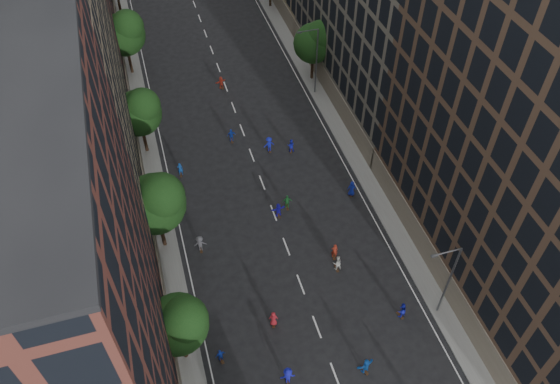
{
  "coord_description": "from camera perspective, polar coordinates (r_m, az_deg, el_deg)",
  "views": [
    {
      "loc": [
        -9.69,
        -8.16,
        41.98
      ],
      "look_at": [
        0.92,
        27.81,
        2.0
      ],
      "focal_mm": 35.0,
      "sensor_mm": 36.0,
      "label": 1
    }
  ],
  "objects": [
    {
      "name": "ground",
      "position": [
        64.62,
        -3.87,
        6.19
      ],
      "size": [
        240.0,
        240.0,
        0.0
      ],
      "primitive_type": "plane",
      "color": "black",
      "rests_on": "ground"
    },
    {
      "name": "sidewalk_left",
      "position": [
        69.71,
        -15.09,
        8.07
      ],
      "size": [
        4.0,
        105.0,
        0.15
      ],
      "primitive_type": "cube",
      "color": "slate",
      "rests_on": "ground"
    },
    {
      "name": "sidewalk_right",
      "position": [
        72.97,
        4.06,
        11.65
      ],
      "size": [
        4.0,
        105.0,
        0.15
      ],
      "primitive_type": "cube",
      "color": "slate",
      "rests_on": "ground"
    },
    {
      "name": "bldg_left_a",
      "position": [
        34.38,
        -25.24,
        -11.71
      ],
      "size": [
        14.0,
        22.0,
        30.0
      ],
      "primitive_type": "cube",
      "color": "#5B2B23",
      "rests_on": "ground"
    },
    {
      "name": "bldg_left_b",
      "position": [
        50.73,
        -25.29,
        12.73
      ],
      "size": [
        14.0,
        26.0,
        34.0
      ],
      "primitive_type": "cube",
      "color": "#837256",
      "rests_on": "ground"
    },
    {
      "name": "tree_left_1",
      "position": [
        42.59,
        -10.44,
        -13.3
      ],
      "size": [
        4.8,
        4.8,
        8.21
      ],
      "color": "black",
      "rests_on": "ground"
    },
    {
      "name": "tree_left_2",
      "position": [
        49.26,
        -12.75,
        -1.0
      ],
      "size": [
        5.6,
        5.6,
        9.45
      ],
      "color": "black",
      "rests_on": "ground"
    },
    {
      "name": "tree_left_3",
      "position": [
        60.13,
        -14.46,
        8.19
      ],
      "size": [
        5.0,
        5.0,
        8.58
      ],
      "color": "black",
      "rests_on": "ground"
    },
    {
      "name": "tree_left_4",
      "position": [
        73.39,
        -15.91,
        15.77
      ],
      "size": [
        5.4,
        5.4,
        9.08
      ],
      "color": "black",
      "rests_on": "ground"
    },
    {
      "name": "tree_right_a",
      "position": [
        70.02,
        3.71,
        15.46
      ],
      "size": [
        5.0,
        5.0,
        8.39
      ],
      "color": "black",
      "rests_on": "ground"
    },
    {
      "name": "streetlamp_near",
      "position": [
        46.52,
        17.11,
        -8.59
      ],
      "size": [
        2.64,
        0.22,
        9.06
      ],
      "color": "#595B60",
      "rests_on": "ground"
    },
    {
      "name": "streetlamp_far",
      "position": [
        67.7,
        3.66,
        13.79
      ],
      "size": [
        2.64,
        0.22,
        9.06
      ],
      "color": "#595B60",
      "rests_on": "ground"
    },
    {
      "name": "skater_2",
      "position": [
        49.04,
        12.59,
        -12.0
      ],
      "size": [
        0.99,
        0.85,
        1.73
      ],
      "primitive_type": "imported",
      "rotation": [
        0.0,
        0.0,
        3.4
      ],
      "color": "#1419A7",
      "rests_on": "ground"
    },
    {
      "name": "skater_3",
      "position": [
        45.1,
        0.81,
        -18.69
      ],
      "size": [
        1.28,
        0.83,
        1.88
      ],
      "primitive_type": "imported",
      "rotation": [
        0.0,
        0.0,
        3.03
      ],
      "color": "#1416A8",
      "rests_on": "ground"
    },
    {
      "name": "skater_4",
      "position": [
        46.3,
        -6.23,
        -16.63
      ],
      "size": [
        0.93,
        0.52,
        1.5
      ],
      "primitive_type": "imported",
      "rotation": [
        0.0,
        0.0,
        3.32
      ],
      "color": "#142EA3",
      "rests_on": "ground"
    },
    {
      "name": "skater_5",
      "position": [
        46.06,
        8.96,
        -17.53
      ],
      "size": [
        1.64,
        0.86,
        1.69
      ],
      "primitive_type": "imported",
      "rotation": [
        0.0,
        0.0,
        3.38
      ],
      "color": "#1652B3",
      "rests_on": "ground"
    },
    {
      "name": "skater_6",
      "position": [
        47.56,
        -0.69,
        -13.12
      ],
      "size": [
        0.9,
        0.7,
        1.63
      ],
      "primitive_type": "imported",
      "rotation": [
        0.0,
        0.0,
        2.89
      ],
      "color": "maroon",
      "rests_on": "ground"
    },
    {
      "name": "skater_7",
      "position": [
        51.69,
        5.71,
        -6.16
      ],
      "size": [
        0.72,
        0.55,
        1.78
      ],
      "primitive_type": "imported",
      "rotation": [
        0.0,
        0.0,
        2.93
      ],
      "color": "maroon",
      "rests_on": "ground"
    },
    {
      "name": "skater_8",
      "position": [
        50.91,
        6.0,
        -7.41
      ],
      "size": [
        0.87,
        0.69,
        1.74
      ],
      "primitive_type": "imported",
      "rotation": [
        0.0,
        0.0,
        3.1
      ],
      "color": "silver",
      "rests_on": "ground"
    },
    {
      "name": "skater_9",
      "position": [
        52.46,
        -8.35,
        -5.39
      ],
      "size": [
        1.26,
        0.81,
        1.85
      ],
      "primitive_type": "imported",
      "rotation": [
        0.0,
        0.0,
        3.04
      ],
      "color": "#48484E",
      "rests_on": "ground"
    },
    {
      "name": "skater_10",
      "position": [
        55.45,
        0.76,
        -1.05
      ],
      "size": [
        1.05,
        0.55,
        1.71
      ],
      "primitive_type": "imported",
      "rotation": [
        0.0,
        0.0,
        3.01
      ],
      "color": "#216E30",
      "rests_on": "ground"
    },
    {
      "name": "skater_11",
      "position": [
        54.77,
        -0.17,
        -1.92
      ],
      "size": [
        1.54,
        0.63,
        1.62
      ],
      "primitive_type": "imported",
      "rotation": [
        0.0,
        0.0,
        3.24
      ],
      "color": "#2017BD",
      "rests_on": "ground"
    },
    {
      "name": "skater_12",
      "position": [
        57.12,
        7.51,
        0.33
      ],
      "size": [
        1.03,
        0.86,
        1.81
      ],
      "primitive_type": "imported",
      "rotation": [
        0.0,
        0.0,
        2.76
      ],
      "color": "#121F93",
      "rests_on": "ground"
    },
    {
      "name": "skater_13",
      "position": [
        59.75,
        -10.39,
        2.34
      ],
      "size": [
        0.68,
        0.52,
        1.65
      ],
      "primitive_type": "imported",
      "rotation": [
        0.0,
        0.0,
        2.91
      ],
      "color": "#124093",
      "rests_on": "ground"
    },
    {
      "name": "skater_14",
      "position": [
        61.56,
        1.14,
        4.85
      ],
      "size": [
        0.94,
        0.82,
        1.64
      ],
      "primitive_type": "imported",
      "rotation": [
        0.0,
        0.0,
        2.85
      ],
      "color": "#161CB6",
      "rests_on": "ground"
    },
    {
      "name": "skater_15",
      "position": [
        61.52,
        -1.15,
        4.98
      ],
      "size": [
        1.3,
        0.85,
        1.9
      ],
      "primitive_type": "imported",
      "rotation": [
        0.0,
        0.0,
        3.26
      ],
      "color": "#141CA8",
      "rests_on": "ground"
    },
    {
      "name": "skater_16",
      "position": [
        63.04,
        -5.1,
        5.89
      ],
      "size": [
        1.02,
        0.46,
        1.71
      ],
      "primitive_type": "imported",
      "rotation": [
        0.0,
        0.0,
        3.1
      ],
      "color": "#1535AC",
      "rests_on": "ground"
    },
    {
      "name": "skater_17",
      "position": [
        71.33,
        -6.17,
        11.28
      ],
      "size": [
        1.57,
        0.93,
        1.61
      ],
      "primitive_type": "imported",
      "rotation": [
        0.0,
        0.0,
        3.47
      ],
      "color": "#AC2C1C",
      "rests_on": "ground"
    }
  ]
}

